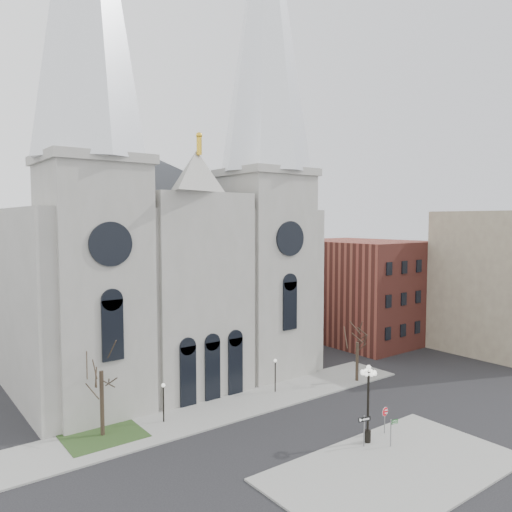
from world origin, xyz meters
TOP-DOWN VIEW (x-y plane):
  - ground at (0.00, 0.00)m, footprint 160.00×160.00m
  - sidewalk_near at (3.00, -5.00)m, footprint 18.00×10.00m
  - sidewalk_far at (0.00, 11.00)m, footprint 40.00×6.00m
  - grass_patch at (-11.00, 12.00)m, footprint 6.00×5.00m
  - cathedral at (0.00, 22.86)m, footprint 33.00×26.66m
  - bg_building_brick at (30.00, 22.00)m, footprint 14.00×18.00m
  - bg_building_tan at (38.00, 6.00)m, footprint 10.00×14.00m
  - tree_left at (-11.00, 12.00)m, footprint 3.20×3.20m
  - tree_right at (15.00, 9.00)m, footprint 3.20×3.20m
  - ped_lamp_left at (-6.00, 11.50)m, footprint 0.32×0.32m
  - ped_lamp_right at (6.00, 11.50)m, footprint 0.32×0.32m
  - stop_sign at (6.90, -1.03)m, footprint 0.74×0.26m
  - globe_lamp at (4.58, -1.27)m, footprint 1.65×1.65m
  - one_way_sign at (3.83, -1.58)m, footprint 1.00×0.32m
  - street_name_sign at (5.47, -2.80)m, footprint 0.65×0.18m

SIDE VIEW (x-z plane):
  - ground at x=0.00m, z-range 0.00..0.00m
  - sidewalk_near at x=3.00m, z-range 0.00..0.14m
  - sidewalk_far at x=0.00m, z-range 0.00..0.14m
  - grass_patch at x=-11.00m, z-range 0.00..0.18m
  - street_name_sign at x=5.47m, z-range 0.34..2.40m
  - stop_sign at x=6.90m, z-range 0.62..2.75m
  - one_way_sign at x=3.83m, z-range 0.54..2.89m
  - ped_lamp_left at x=-6.00m, z-range 0.70..3.96m
  - ped_lamp_right at x=6.00m, z-range 0.70..3.96m
  - globe_lamp at x=4.58m, z-range 0.90..6.84m
  - tree_right at x=15.00m, z-range 1.47..7.47m
  - tree_left at x=-11.00m, z-range 1.83..9.33m
  - bg_building_brick at x=30.00m, z-range 0.00..14.00m
  - bg_building_tan at x=38.00m, z-range 0.00..18.00m
  - cathedral at x=0.00m, z-range -8.52..45.48m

